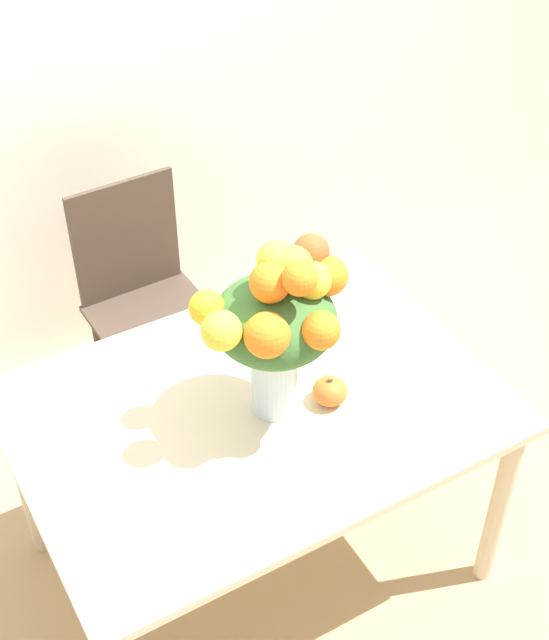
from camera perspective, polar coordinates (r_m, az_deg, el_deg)
The scene contains 6 objects.
ground_plane at distance 3.07m, azimuth -0.97°, elevation -14.98°, with size 12.00×12.00×0.00m, color tan.
wall_back at distance 3.23m, azimuth -13.65°, elevation 17.90°, with size 8.00×0.06×2.70m.
dining_table at distance 2.57m, azimuth -1.13°, elevation -6.85°, with size 1.33×0.95×0.73m.
flower_vase at distance 2.27m, azimuth 0.15°, elevation -0.03°, with size 0.43×0.36×0.55m.
pumpkin at distance 2.49m, azimuth 3.57°, elevation -4.55°, with size 0.10×0.10×0.09m.
dining_chair_near_window at distance 3.28m, azimuth -8.22°, elevation 1.10°, with size 0.43×0.43×0.92m.
Camera 1 is at (-0.83, -1.54, 2.53)m, focal length 50.00 mm.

